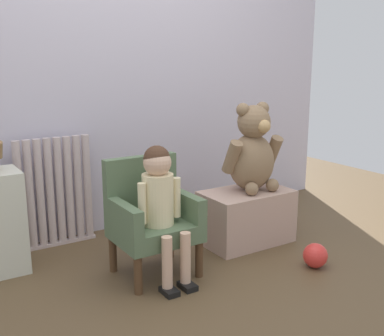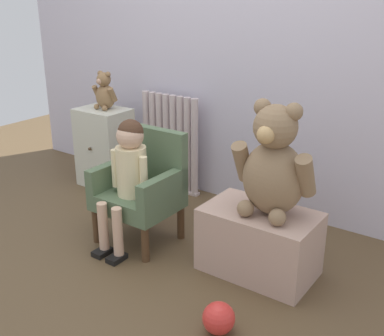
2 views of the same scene
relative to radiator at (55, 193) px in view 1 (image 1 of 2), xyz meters
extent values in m
plane|color=brown|center=(0.44, -1.12, -0.35)|extent=(6.00, 6.00, 0.00)
cube|color=silver|center=(0.44, 0.12, 0.85)|extent=(3.80, 0.05, 2.40)
cylinder|color=beige|center=(-0.22, 0.00, 0.01)|extent=(0.05, 0.05, 0.69)
cylinder|color=beige|center=(-0.16, 0.00, 0.01)|extent=(0.05, 0.05, 0.69)
cylinder|color=beige|center=(-0.09, 0.00, 0.01)|extent=(0.05, 0.05, 0.69)
cylinder|color=beige|center=(-0.03, 0.00, 0.01)|extent=(0.05, 0.05, 0.69)
cylinder|color=beige|center=(0.03, 0.00, 0.01)|extent=(0.05, 0.05, 0.69)
cylinder|color=beige|center=(0.09, 0.00, 0.01)|extent=(0.05, 0.05, 0.69)
cylinder|color=beige|center=(0.15, 0.00, 0.01)|extent=(0.05, 0.05, 0.69)
cylinder|color=beige|center=(0.22, 0.00, 0.01)|extent=(0.05, 0.05, 0.69)
cube|color=beige|center=(0.00, 0.00, -0.34)|extent=(0.50, 0.05, 0.02)
cube|color=#526849|center=(0.33, -0.73, -0.09)|extent=(0.44, 0.39, 0.10)
cube|color=#526849|center=(0.33, -0.56, 0.13)|extent=(0.44, 0.06, 0.34)
cube|color=#526849|center=(0.14, -0.73, 0.03)|extent=(0.06, 0.39, 0.14)
cube|color=#526849|center=(0.52, -0.73, 0.03)|extent=(0.06, 0.39, 0.14)
cylinder|color=#4C331E|center=(0.14, -0.89, -0.25)|extent=(0.04, 0.04, 0.21)
cylinder|color=#4C331E|center=(0.52, -0.89, -0.25)|extent=(0.04, 0.04, 0.21)
cylinder|color=#4C331E|center=(0.14, -0.57, -0.25)|extent=(0.04, 0.04, 0.21)
cylinder|color=#4C331E|center=(0.52, -0.57, -0.25)|extent=(0.04, 0.04, 0.21)
cylinder|color=beige|center=(0.33, -0.77, 0.10)|extent=(0.17, 0.17, 0.28)
sphere|color=#D8AD8E|center=(0.33, -0.77, 0.30)|extent=(0.15, 0.15, 0.15)
sphere|color=#472D1E|center=(0.33, -0.76, 0.32)|extent=(0.14, 0.14, 0.14)
cylinder|color=#D8AD8E|center=(0.27, -0.96, -0.18)|extent=(0.06, 0.06, 0.28)
cube|color=black|center=(0.27, -0.98, -0.34)|extent=(0.07, 0.11, 0.03)
cylinder|color=#D8AD8E|center=(0.38, -0.96, -0.18)|extent=(0.06, 0.06, 0.28)
cube|color=black|center=(0.38, -0.98, -0.34)|extent=(0.07, 0.11, 0.03)
cylinder|color=beige|center=(0.22, -0.79, 0.10)|extent=(0.04, 0.04, 0.22)
cylinder|color=beige|center=(0.43, -0.79, 0.10)|extent=(0.04, 0.04, 0.22)
cube|color=tan|center=(1.06, -0.62, -0.18)|extent=(0.58, 0.35, 0.35)
ellipsoid|color=#886C4D|center=(1.11, -0.60, 0.18)|extent=(0.31, 0.27, 0.37)
sphere|color=#886C4D|center=(1.11, -0.61, 0.44)|extent=(0.21, 0.21, 0.21)
sphere|color=tan|center=(1.11, -0.71, 0.43)|extent=(0.08, 0.08, 0.08)
sphere|color=#886C4D|center=(1.03, -0.60, 0.52)|extent=(0.08, 0.08, 0.08)
sphere|color=#886C4D|center=(1.19, -0.60, 0.52)|extent=(0.08, 0.08, 0.08)
cylinder|color=#886C4D|center=(0.94, -0.61, 0.23)|extent=(0.08, 0.16, 0.23)
cylinder|color=#886C4D|center=(1.28, -0.61, 0.23)|extent=(0.08, 0.16, 0.23)
sphere|color=#886C4D|center=(1.02, -0.71, 0.04)|extent=(0.08, 0.08, 0.08)
sphere|color=#886C4D|center=(1.19, -0.71, 0.04)|extent=(0.08, 0.08, 0.08)
sphere|color=red|center=(1.15, -1.15, -0.28)|extent=(0.14, 0.14, 0.14)
camera|label=1|loc=(-0.85, -2.95, 0.85)|focal=45.00mm
camera|label=2|loc=(2.05, -2.60, 1.05)|focal=45.00mm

